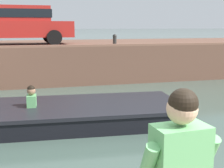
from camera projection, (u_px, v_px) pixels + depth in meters
ground_plane at (107, 123)px, 7.25m from camera, size 400.00×400.00×0.00m
far_quay_wall at (67, 59)px, 14.32m from camera, size 60.00×6.00×1.47m
far_wall_coping at (76, 46)px, 11.44m from camera, size 60.00×0.24×0.08m
motorboat_passing at (56, 115)px, 7.16m from camera, size 6.51×2.52×0.93m
car_left_inner_red at (20, 24)px, 12.59m from camera, size 4.35×2.03×1.54m
mooring_bollard_east at (115, 40)px, 11.91m from camera, size 0.15×0.15×0.45m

